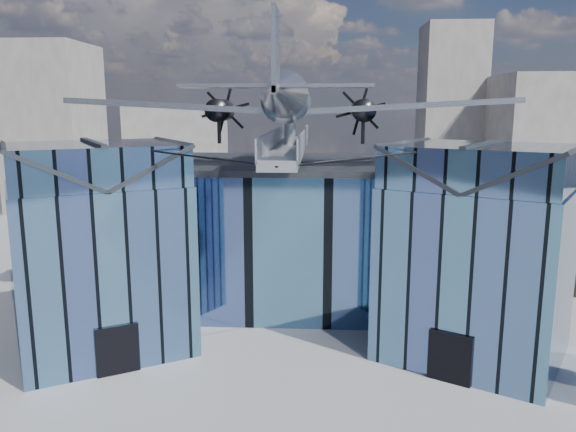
{
  "coord_description": "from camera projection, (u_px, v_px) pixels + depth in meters",
  "views": [
    {
      "loc": [
        1.81,
        -31.12,
        13.61
      ],
      "look_at": [
        0.0,
        2.0,
        7.2
      ],
      "focal_mm": 35.0,
      "sensor_mm": 36.0,
      "label": 1
    }
  ],
  "objects": [
    {
      "name": "museum",
      "position": [
        291.0,
        229.0,
        37.84
      ],
      "size": [
        32.88,
        24.5,
        17.6
      ],
      "color": "#5075A4",
      "rests_on": "ground"
    },
    {
      "name": "bg_towers",
      "position": [
        316.0,
        133.0,
        80.71
      ],
      "size": [
        77.0,
        24.5,
        26.0
      ],
      "color": "gray",
      "rests_on": "ground"
    },
    {
      "name": "ground_plane",
      "position": [
        286.0,
        342.0,
        33.19
      ],
      "size": [
        120.0,
        120.0,
        0.0
      ],
      "primitive_type": "plane",
      "color": "gray"
    }
  ]
}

